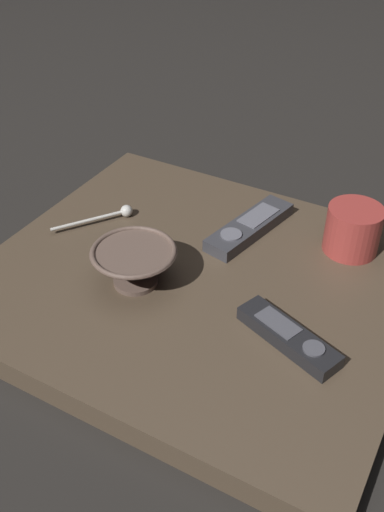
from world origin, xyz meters
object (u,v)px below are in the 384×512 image
Objects in this scene: cereal_bowl at (134,264)px; tv_remote_near at (288,336)px; coffee_mug at (353,229)px; teaspoon at (115,214)px; tv_remote_far at (250,227)px.

cereal_bowl is 0.80× the size of tv_remote_near.
coffee_mug is 0.42m from teaspoon.
tv_remote_far is (-0.17, -0.04, -0.03)m from coffee_mug.
cereal_bowl reaches higher than tv_remote_far.
tv_remote_near is at bearing -1.07° from cereal_bowl.
cereal_bowl is at bearing -44.92° from teaspoon.
tv_remote_near is 0.83× the size of tv_remote_far.
coffee_mug is at bearing 87.91° from tv_remote_near.
teaspoon is 0.77× the size of tv_remote_near.
coffee_mug reaches higher than tv_remote_far.
coffee_mug is 0.26m from tv_remote_near.
tv_remote_far reaches higher than teaspoon.
tv_remote_far is at bearing 19.42° from teaspoon.
teaspoon is (-0.40, -0.12, -0.03)m from coffee_mug.
cereal_bowl is 1.45× the size of coffee_mug.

